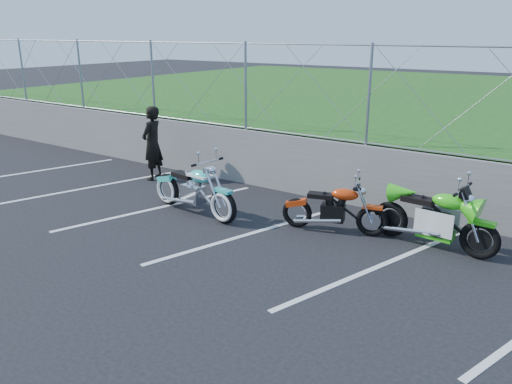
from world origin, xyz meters
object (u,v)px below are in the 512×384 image
Objects in this scene: naked_orange at (335,210)px; sportbike_green at (436,220)px; person_standing at (152,143)px; cruiser_turquoise at (195,192)px.

naked_orange is 0.87× the size of sportbike_green.
sportbike_green is at bearing -5.18° from naked_orange.
sportbike_green is 1.20× the size of person_standing.
cruiser_turquoise is at bearing 179.10° from naked_orange.
cruiser_turquoise is 4.53m from sportbike_green.
cruiser_turquoise is at bearing -162.30° from sportbike_green.
person_standing is (-5.23, 0.59, 0.49)m from naked_orange.
cruiser_turquoise is 1.24× the size of naked_orange.
cruiser_turquoise is 2.82m from naked_orange.
cruiser_turquoise reaches higher than naked_orange.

